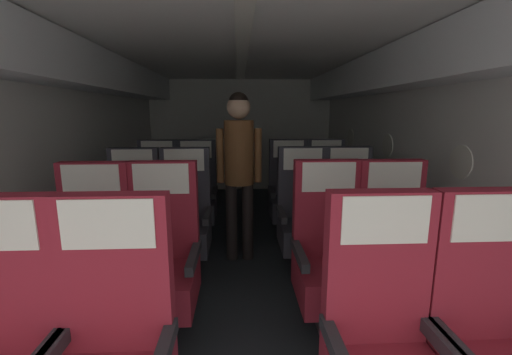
{
  "coord_description": "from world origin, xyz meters",
  "views": [
    {
      "loc": [
        -0.04,
        0.12,
        1.45
      ],
      "look_at": [
        0.14,
        3.6,
        0.76
      ],
      "focal_mm": 23.25,
      "sensor_mm": 36.0,
      "label": 1
    }
  ],
  "objects": [
    {
      "name": "seat_a_right_aisle",
      "position": [
        1.0,
        1.27,
        0.48
      ],
      "size": [
        0.48,
        0.51,
        1.13
      ],
      "color": "#38383D",
      "rests_on": "ground"
    },
    {
      "name": "fuselage_shell",
      "position": [
        0.0,
        3.42,
        1.53
      ],
      "size": [
        3.47,
        6.4,
        2.1
      ],
      "color": "silver",
      "rests_on": "ground"
    },
    {
      "name": "seat_d_right_window",
      "position": [
        0.55,
        3.91,
        0.48
      ],
      "size": [
        0.48,
        0.51,
        1.13
      ],
      "color": "#38383D",
      "rests_on": "ground"
    },
    {
      "name": "seat_c_left_window",
      "position": [
        -1.0,
        3.03,
        0.48
      ],
      "size": [
        0.48,
        0.51,
        1.13
      ],
      "color": "#38383D",
      "rests_on": "ground"
    },
    {
      "name": "seat_d_left_aisle",
      "position": [
        -0.54,
        3.9,
        0.48
      ],
      "size": [
        0.48,
        0.51,
        1.13
      ],
      "color": "#38383D",
      "rests_on": "ground"
    },
    {
      "name": "seat_b_right_aisle",
      "position": [
        1.0,
        2.15,
        0.48
      ],
      "size": [
        0.48,
        0.51,
        1.13
      ],
      "color": "#38383D",
      "rests_on": "ground"
    },
    {
      "name": "seat_c_right_aisle",
      "position": [
        0.99,
        3.05,
        0.48
      ],
      "size": [
        0.48,
        0.51,
        1.13
      ],
      "color": "#38383D",
      "rests_on": "ground"
    },
    {
      "name": "ground",
      "position": [
        0.0,
        3.17,
        -0.01
      ],
      "size": [
        3.59,
        6.75,
        0.02
      ],
      "primitive_type": "cube",
      "color": "#23282D"
    },
    {
      "name": "seat_b_left_window",
      "position": [
        -0.99,
        2.15,
        0.48
      ],
      "size": [
        0.48,
        0.51,
        1.13
      ],
      "color": "#38383D",
      "rests_on": "ground"
    },
    {
      "name": "seat_b_right_window",
      "position": [
        0.56,
        2.17,
        0.48
      ],
      "size": [
        0.48,
        0.51,
        1.13
      ],
      "color": "#38383D",
      "rests_on": "ground"
    },
    {
      "name": "flight_attendant",
      "position": [
        -0.04,
        3.25,
        1.01
      ],
      "size": [
        0.43,
        0.28,
        1.63
      ],
      "rotation": [
        0.0,
        0.0,
        -0.28
      ],
      "color": "black",
      "rests_on": "ground"
    },
    {
      "name": "seat_c_right_window",
      "position": [
        0.55,
        3.04,
        0.48
      ],
      "size": [
        0.48,
        0.51,
        1.13
      ],
      "color": "#38383D",
      "rests_on": "ground"
    },
    {
      "name": "seat_d_right_aisle",
      "position": [
        1.0,
        3.93,
        0.48
      ],
      "size": [
        0.48,
        0.51,
        1.13
      ],
      "color": "#38383D",
      "rests_on": "ground"
    },
    {
      "name": "seat_c_left_aisle",
      "position": [
        -0.54,
        3.03,
        0.48
      ],
      "size": [
        0.48,
        0.51,
        1.13
      ],
      "color": "#38383D",
      "rests_on": "ground"
    },
    {
      "name": "seat_d_left_window",
      "position": [
        -0.99,
        3.92,
        0.48
      ],
      "size": [
        0.48,
        0.51,
        1.13
      ],
      "color": "#38383D",
      "rests_on": "ground"
    },
    {
      "name": "seat_b_left_aisle",
      "position": [
        -0.55,
        2.16,
        0.48
      ],
      "size": [
        0.48,
        0.51,
        1.13
      ],
      "color": "#38383D",
      "rests_on": "ground"
    }
  ]
}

